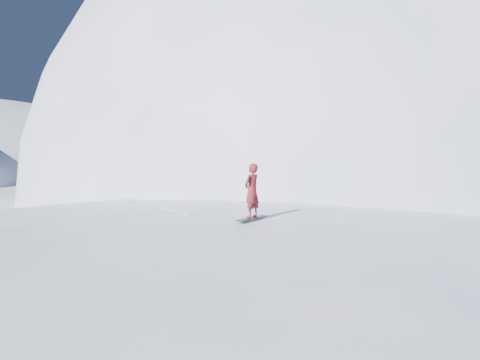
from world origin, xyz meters
The scene contains 8 objects.
ground centered at (0.00, 0.00, 0.00)m, with size 400.00×400.00×0.00m, color white.
near_ridge centered at (1.00, 3.00, 0.00)m, with size 36.00×28.00×4.80m, color white.
summit_peak centered at (22.00, 26.00, 0.00)m, with size 60.00×56.00×56.00m, color white.
peak_shoulder centered at (10.00, 20.00, 0.00)m, with size 28.00×24.00×18.00m, color white.
wind_bumps centered at (-0.56, 2.12, 0.00)m, with size 16.00×14.40×1.00m.
snowboard centered at (1.65, -0.10, 2.41)m, with size 1.35×0.25×0.02m, color black.
snowboarder centered at (1.65, -0.10, 3.24)m, with size 0.60×0.39×1.63m, color maroon.
board_tracks centered at (-0.77, 4.02, 2.42)m, with size 1.85×5.94×0.04m.
Camera 1 is at (-3.22, -11.92, 4.37)m, focal length 32.00 mm.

